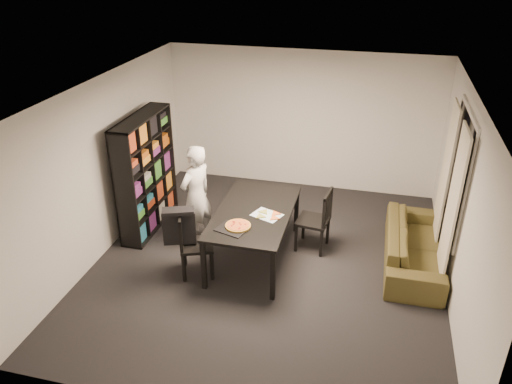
% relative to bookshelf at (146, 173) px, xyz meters
% --- Properties ---
extents(room, '(5.01, 5.51, 2.61)m').
position_rel_bookshelf_xyz_m(room, '(2.16, -0.60, 0.35)').
color(room, black).
rests_on(room, ground).
extents(window_pane, '(0.02, 1.40, 1.60)m').
position_rel_bookshelf_xyz_m(window_pane, '(4.64, -0.00, 0.55)').
color(window_pane, black).
rests_on(window_pane, room).
extents(window_frame, '(0.03, 1.52, 1.72)m').
position_rel_bookshelf_xyz_m(window_frame, '(4.64, -0.00, 0.55)').
color(window_frame, white).
rests_on(window_frame, room).
extents(curtain_left, '(0.03, 0.70, 2.25)m').
position_rel_bookshelf_xyz_m(curtain_left, '(4.56, -0.52, 0.20)').
color(curtain_left, beige).
rests_on(curtain_left, room).
extents(curtain_right, '(0.03, 0.70, 2.25)m').
position_rel_bookshelf_xyz_m(curtain_right, '(4.56, 0.52, 0.20)').
color(curtain_right, beige).
rests_on(curtain_right, room).
extents(bookshelf, '(0.35, 1.50, 1.90)m').
position_rel_bookshelf_xyz_m(bookshelf, '(0.00, 0.00, 0.00)').
color(bookshelf, black).
rests_on(bookshelf, room).
extents(dining_table, '(1.06, 1.90, 0.79)m').
position_rel_bookshelf_xyz_m(dining_table, '(1.91, -0.50, -0.23)').
color(dining_table, black).
rests_on(dining_table, room).
extents(chair_left, '(0.58, 0.58, 0.97)m').
position_rel_bookshelf_xyz_m(chair_left, '(1.14, -1.11, -0.40)').
color(chair_left, black).
rests_on(chair_left, room).
extents(chair_right, '(0.52, 0.52, 0.99)m').
position_rel_bookshelf_xyz_m(chair_right, '(2.81, -0.04, -0.38)').
color(chair_right, black).
rests_on(chair_right, room).
extents(draped_jacket, '(0.47, 0.33, 0.54)m').
position_rel_bookshelf_xyz_m(draped_jacket, '(1.02, -1.16, -0.15)').
color(draped_jacket, black).
rests_on(draped_jacket, chair_left).
extents(person, '(0.60, 0.70, 1.63)m').
position_rel_bookshelf_xyz_m(person, '(0.95, -0.29, -0.14)').
color(person, silver).
rests_on(person, room).
extents(baking_tray, '(0.48, 0.42, 0.01)m').
position_rel_bookshelf_xyz_m(baking_tray, '(1.75, -1.07, -0.15)').
color(baking_tray, black).
rests_on(baking_tray, dining_table).
extents(pepperoni_pizza, '(0.35, 0.35, 0.03)m').
position_rel_bookshelf_xyz_m(pepperoni_pizza, '(1.81, -1.00, -0.13)').
color(pepperoni_pizza, '#A78030').
rests_on(pepperoni_pizza, dining_table).
extents(kitchen_towel, '(0.48, 0.43, 0.01)m').
position_rel_bookshelf_xyz_m(kitchen_towel, '(2.12, -0.59, -0.15)').
color(kitchen_towel, silver).
rests_on(kitchen_towel, dining_table).
extents(pizza_slices, '(0.40, 0.34, 0.01)m').
position_rel_bookshelf_xyz_m(pizza_slices, '(2.14, -0.59, -0.14)').
color(pizza_slices, gold).
rests_on(pizza_slices, dining_table).
extents(sofa, '(0.79, 2.02, 0.59)m').
position_rel_bookshelf_xyz_m(sofa, '(4.22, -0.09, -0.65)').
color(sofa, '#43401B').
rests_on(sofa, room).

